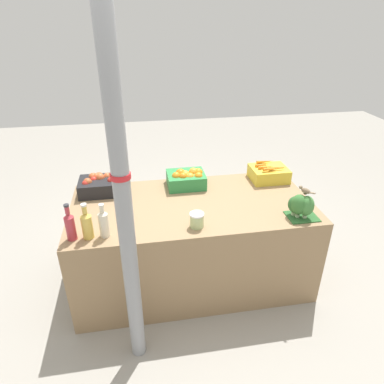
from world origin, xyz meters
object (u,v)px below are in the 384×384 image
at_px(juice_bottle_ruby, 70,225).
at_px(support_pole, 122,188).
at_px(carrot_crate, 269,173).
at_px(pickle_jar, 197,220).
at_px(apple_crate, 98,184).
at_px(juice_bottle_cloudy, 104,223).
at_px(broccoli_pile, 301,206).
at_px(sparrow_bird, 305,190).
at_px(juice_bottle_golden, 87,224).
at_px(orange_crate, 186,178).

bearing_deg(juice_bottle_ruby, support_pole, -42.37).
bearing_deg(carrot_crate, pickle_jar, -140.30).
bearing_deg(support_pole, apple_crate, 103.73).
xyz_separation_m(juice_bottle_cloudy, pickle_jar, (0.63, 0.01, -0.05)).
bearing_deg(support_pole, pickle_jar, 36.74).
bearing_deg(broccoli_pile, carrot_crate, 89.16).
height_order(broccoli_pile, pickle_jar, broccoli_pile).
xyz_separation_m(apple_crate, sparrow_bird, (1.50, -0.65, 0.14)).
height_order(broccoli_pile, juice_bottle_cloudy, juice_bottle_cloudy).
bearing_deg(broccoli_pile, juice_bottle_golden, 179.96).
relative_size(juice_bottle_ruby, sparrow_bird, 2.17).
xyz_separation_m(orange_crate, pickle_jar, (-0.03, -0.64, -0.02)).
xyz_separation_m(orange_crate, sparrow_bird, (0.76, -0.64, 0.14)).
distance_m(support_pole, juice_bottle_cloudy, 0.57).
height_order(apple_crate, pickle_jar, apple_crate).
bearing_deg(juice_bottle_cloudy, apple_crate, 97.19).
bearing_deg(orange_crate, juice_bottle_golden, -139.79).
xyz_separation_m(apple_crate, orange_crate, (0.74, -0.01, 0.00)).
xyz_separation_m(broccoli_pile, juice_bottle_ruby, (-1.61, 0.00, 0.01)).
bearing_deg(juice_bottle_ruby, orange_crate, 36.59).
bearing_deg(pickle_jar, apple_crate, 137.61).
bearing_deg(pickle_jar, juice_bottle_ruby, -179.51).
bearing_deg(broccoli_pile, apple_crate, 155.93).
bearing_deg(carrot_crate, juice_bottle_cloudy, -155.19).
relative_size(apple_crate, juice_bottle_cloudy, 1.30).
distance_m(juice_bottle_cloudy, pickle_jar, 0.63).
bearing_deg(juice_bottle_golden, sparrow_bird, 0.44).
bearing_deg(broccoli_pile, support_pole, -164.50).
xyz_separation_m(carrot_crate, juice_bottle_ruby, (-1.62, -0.65, 0.04)).
height_order(carrot_crate, sparrow_bird, sparrow_bird).
relative_size(apple_crate, orange_crate, 1.00).
height_order(apple_crate, sparrow_bird, sparrow_bird).
bearing_deg(pickle_jar, carrot_crate, 39.70).
distance_m(support_pole, juice_bottle_ruby, 0.66).
relative_size(orange_crate, broccoli_pile, 1.45).
bearing_deg(juice_bottle_golden, orange_crate, 40.21).
relative_size(apple_crate, sparrow_bird, 2.61).
distance_m(orange_crate, carrot_crate, 0.75).
relative_size(carrot_crate, juice_bottle_golden, 1.24).
xyz_separation_m(broccoli_pile, sparrow_bird, (0.02, 0.01, 0.12)).
relative_size(juice_bottle_ruby, pickle_jar, 2.46).
bearing_deg(apple_crate, pickle_jar, -42.39).
relative_size(orange_crate, sparrow_bird, 2.61).
height_order(juice_bottle_ruby, sparrow_bird, juice_bottle_ruby).
distance_m(apple_crate, juice_bottle_golden, 0.66).
bearing_deg(apple_crate, orange_crate, -0.97).
relative_size(carrot_crate, juice_bottle_cloudy, 1.30).
bearing_deg(orange_crate, juice_bottle_cloudy, -135.44).
height_order(support_pole, juice_bottle_cloudy, support_pole).
height_order(broccoli_pile, juice_bottle_ruby, juice_bottle_ruby).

